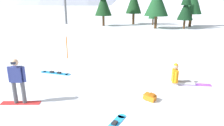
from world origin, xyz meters
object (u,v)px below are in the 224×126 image
Objects in this scene: snowboarder_foreground at (18,81)px; backpack_orange at (150,97)px; trail_marker_pole at (67,48)px; pine_tree_broad at (154,9)px; pine_tree_twin at (103,0)px; pine_tree_tall at (186,6)px; snowboarder_midground at (179,77)px; loose_snowboard_far_spare at (55,73)px.

backpack_orange is at bearing 18.76° from snowboarder_foreground.
trail_marker_pole is 0.32× the size of pine_tree_broad.
pine_tree_twin is 11.52m from pine_tree_tall.
pine_tree_broad is at bearing 97.95° from snowboarder_midground.
loose_snowboard_far_spare is 3.14× the size of backpack_orange.
pine_tree_broad is (2.92, 23.84, 2.44)m from loose_snowboard_far_spare.
backpack_orange is at bearing -95.75° from pine_tree_tall.
pine_tree_twin is (-4.12, 20.75, 3.72)m from loose_snowboard_far_spare.
loose_snowboard_far_spare is at bearing -74.90° from trail_marker_pole.
snowboarder_foreground is 0.25× the size of pine_tree_twin.
pine_tree_twin is at bearing 100.83° from snowboarder_foreground.
pine_tree_twin is at bearing 101.23° from loose_snowboard_far_spare.
pine_tree_broad is at bearing 23.68° from pine_tree_twin.
pine_tree_tall reaches higher than trail_marker_pole.
pine_tree_broad reaches higher than snowboarder_midground.
backpack_orange is (5.13, -1.72, 0.12)m from loose_snowboard_far_spare.
loose_snowboard_far_spare is 0.32× the size of pine_tree_tall.
snowboarder_midground is at bearing -63.23° from pine_tree_twin.
pine_tree_twin is at bearing -156.32° from pine_tree_broad.
snowboarder_midground is 1.23× the size of trail_marker_pole.
snowboarder_foreground is 1.18× the size of trail_marker_pole.
snowboarder_midground is at bearing 31.92° from snowboarder_foreground.
loose_snowboard_far_spare is at bearing 98.35° from snowboarder_foreground.
pine_tree_tall reaches higher than snowboarder_midground.
snowboarder_midground is 0.40× the size of pine_tree_broad.
snowboarder_midground reaches higher than loose_snowboard_far_spare.
snowboarder_foreground is 0.96× the size of snowboarder_midground.
loose_snowboard_far_spare is at bearing -96.99° from pine_tree_broad.
snowboarder_foreground is 27.29m from pine_tree_broad.
snowboarder_foreground is 24.88m from pine_tree_tall.
snowboarder_foreground is 6.78m from snowboarder_midground.
pine_tree_twin reaches higher than trail_marker_pole.
snowboarder_midground is 23.19m from pine_tree_twin.
loose_snowboard_far_spare is at bearing -109.75° from pine_tree_tall.
snowboarder_foreground is 0.32× the size of pine_tree_tall.
pine_tree_twin is 1.27× the size of pine_tree_tall.
pine_tree_tall is at bearing 84.25° from backpack_orange.
pine_tree_broad reaches higher than backpack_orange.
snowboarder_midground is 0.26× the size of pine_tree_twin.
trail_marker_pole is (-1.25, 6.13, -0.18)m from snowboarder_foreground.
snowboarder_foreground reaches higher than backpack_orange.
pine_tree_broad is (-2.21, 25.56, 2.32)m from backpack_orange.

